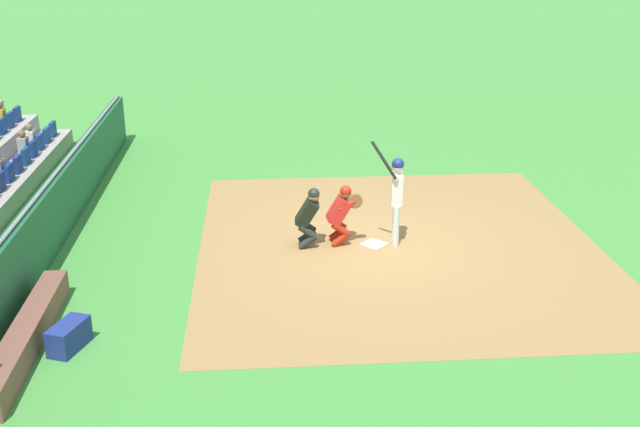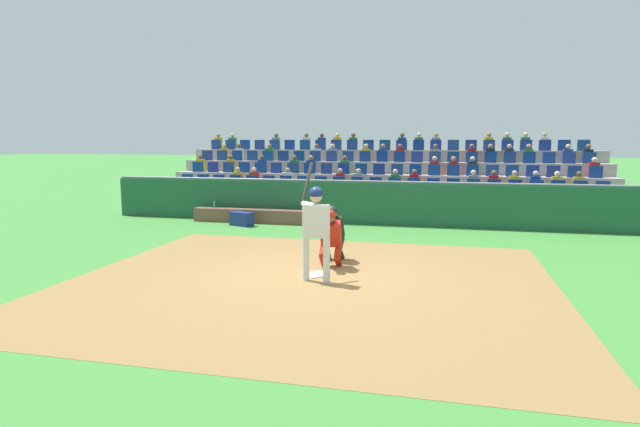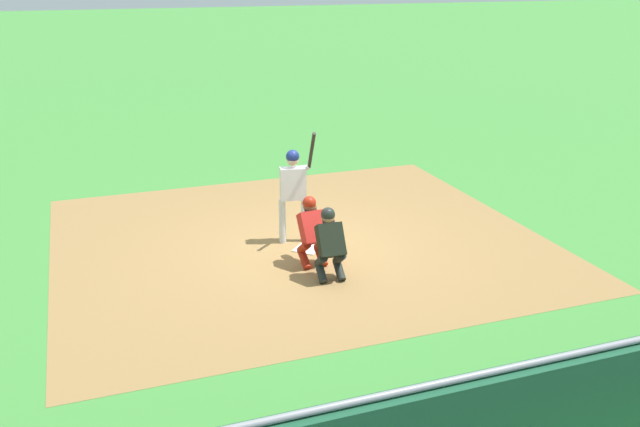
{
  "view_description": "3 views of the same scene",
  "coord_description": "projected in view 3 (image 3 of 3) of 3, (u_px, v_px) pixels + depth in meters",
  "views": [
    {
      "loc": [
        14.33,
        -2.24,
        6.15
      ],
      "look_at": [
        0.4,
        -1.14,
        0.87
      ],
      "focal_mm": 42.98,
      "sensor_mm": 36.0,
      "label": 1
    },
    {
      "loc": [
        -2.4,
        9.65,
        2.64
      ],
      "look_at": [
        0.14,
        -0.95,
        1.1
      ],
      "focal_mm": 28.9,
      "sensor_mm": 36.0,
      "label": 2
    },
    {
      "loc": [
        -3.78,
        -11.18,
        4.96
      ],
      "look_at": [
        -0.04,
        -0.79,
        0.99
      ],
      "focal_mm": 38.65,
      "sensor_mm": 36.0,
      "label": 3
    }
  ],
  "objects": [
    {
      "name": "catcher_crouching",
      "position": [
        312.0,
        227.0,
        11.91
      ],
      "size": [
        0.49,
        0.73,
        1.26
      ],
      "color": "#AA2310",
      "rests_on": "ground_plane"
    },
    {
      "name": "home_plate_umpire",
      "position": [
        330.0,
        241.0,
        11.35
      ],
      "size": [
        0.48,
        0.51,
        1.26
      ],
      "color": "#232824",
      "rests_on": "ground_plane"
    },
    {
      "name": "dugout_wall",
      "position": [
        518.0,
        425.0,
        6.81
      ],
      "size": [
        17.42,
        0.24,
        1.41
      ],
      "color": "#1E5538",
      "rests_on": "ground_plane"
    },
    {
      "name": "ground_plane",
      "position": [
        308.0,
        250.0,
        12.78
      ],
      "size": [
        160.0,
        160.0,
        0.0
      ],
      "primitive_type": "plane",
      "color": "#438D3B"
    },
    {
      "name": "infield_dirt_patch",
      "position": [
        299.0,
        240.0,
        13.22
      ],
      "size": [
        9.04,
        8.13,
        0.01
      ],
      "primitive_type": "cube",
      "rotation": [
        0.0,
        0.0,
        0.0
      ],
      "color": "#9B7443",
      "rests_on": "ground_plane"
    },
    {
      "name": "home_plate_marker",
      "position": [
        308.0,
        249.0,
        12.78
      ],
      "size": [
        0.62,
        0.62,
        0.02
      ],
      "primitive_type": "cube",
      "rotation": [
        0.0,
        0.0,
        0.79
      ],
      "color": "white",
      "rests_on": "infield_dirt_patch"
    },
    {
      "name": "batter_at_plate",
      "position": [
        294.0,
        185.0,
        12.76
      ],
      "size": [
        0.61,
        0.74,
        2.24
      ],
      "color": "silver",
      "rests_on": "ground_plane"
    }
  ]
}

